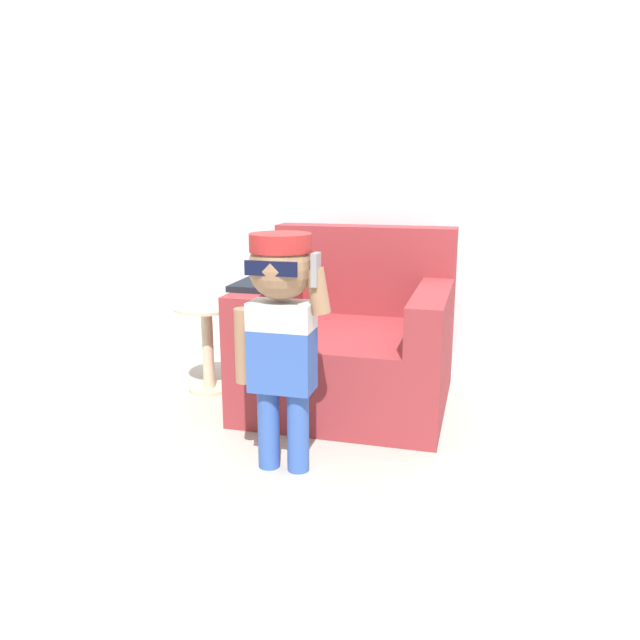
{
  "coord_description": "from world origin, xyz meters",
  "views": [
    {
      "loc": [
        0.71,
        -3.12,
        1.25
      ],
      "look_at": [
        -0.03,
        -0.38,
        0.56
      ],
      "focal_mm": 35.0,
      "sensor_mm": 36.0,
      "label": 1
    }
  ],
  "objects": [
    {
      "name": "ground_plane",
      "position": [
        0.0,
        0.0,
        0.0
      ],
      "size": [
        10.0,
        10.0,
        0.0
      ],
      "primitive_type": "plane",
      "color": "#ADA89E"
    },
    {
      "name": "wall_back",
      "position": [
        0.0,
        0.73,
        1.3
      ],
      "size": [
        10.0,
        0.05,
        2.6
      ],
      "color": "silver",
      "rests_on": "ground_plane"
    },
    {
      "name": "armchair",
      "position": [
        0.02,
        0.09,
        0.32
      ],
      "size": [
        1.06,
        1.01,
        0.93
      ],
      "color": "maroon",
      "rests_on": "ground_plane"
    },
    {
      "name": "person_child",
      "position": [
        -0.08,
        -0.79,
        0.67
      ],
      "size": [
        0.41,
        0.31,
        1.0
      ],
      "color": "#3356AD",
      "rests_on": "ground_plane"
    },
    {
      "name": "side_table",
      "position": [
        -0.8,
        0.02,
        0.3
      ],
      "size": [
        0.36,
        0.36,
        0.5
      ],
      "color": "beige",
      "rests_on": "ground_plane"
    }
  ]
}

